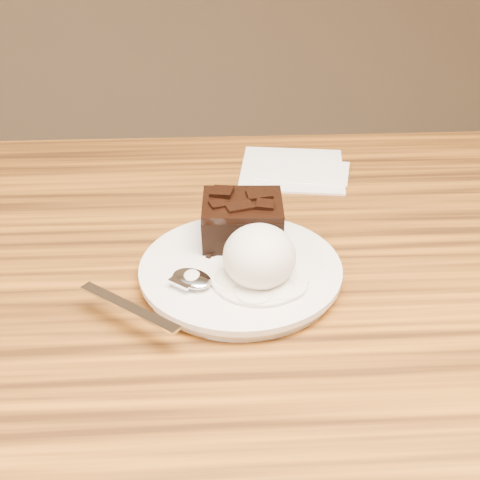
{
  "coord_description": "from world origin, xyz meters",
  "views": [
    {
      "loc": [
        -0.06,
        -0.47,
        1.1
      ],
      "look_at": [
        -0.03,
        0.03,
        0.79
      ],
      "focal_mm": 44.75,
      "sensor_mm": 36.0,
      "label": 1
    }
  ],
  "objects_px": {
    "ice_cream_scoop": "(259,256)",
    "spoon": "(192,280)",
    "napkin": "(292,168)",
    "brownie": "(242,222)",
    "plate": "(241,272)"
  },
  "relations": [
    {
      "from": "plate",
      "to": "napkin",
      "type": "xyz_separation_m",
      "value": [
        0.08,
        0.25,
        -0.01
      ]
    },
    {
      "from": "brownie",
      "to": "ice_cream_scoop",
      "type": "distance_m",
      "value": 0.08
    },
    {
      "from": "plate",
      "to": "spoon",
      "type": "distance_m",
      "value": 0.06
    },
    {
      "from": "napkin",
      "to": "brownie",
      "type": "bearing_deg",
      "value": -111.8
    },
    {
      "from": "plate",
      "to": "napkin",
      "type": "height_order",
      "value": "plate"
    },
    {
      "from": "ice_cream_scoop",
      "to": "napkin",
      "type": "distance_m",
      "value": 0.29
    },
    {
      "from": "ice_cream_scoop",
      "to": "plate",
      "type": "bearing_deg",
      "value": 126.24
    },
    {
      "from": "napkin",
      "to": "spoon",
      "type": "bearing_deg",
      "value": -115.22
    },
    {
      "from": "ice_cream_scoop",
      "to": "spoon",
      "type": "xyz_separation_m",
      "value": [
        -0.06,
        -0.01,
        -0.02
      ]
    },
    {
      "from": "ice_cream_scoop",
      "to": "napkin",
      "type": "relative_size",
      "value": 0.54
    },
    {
      "from": "brownie",
      "to": "ice_cream_scoop",
      "type": "height_order",
      "value": "ice_cream_scoop"
    },
    {
      "from": "spoon",
      "to": "plate",
      "type": "bearing_deg",
      "value": -20.25
    },
    {
      "from": "brownie",
      "to": "spoon",
      "type": "distance_m",
      "value": 0.1
    },
    {
      "from": "brownie",
      "to": "ice_cream_scoop",
      "type": "relative_size",
      "value": 1.12
    },
    {
      "from": "spoon",
      "to": "ice_cream_scoop",
      "type": "bearing_deg",
      "value": -46.03
    }
  ]
}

